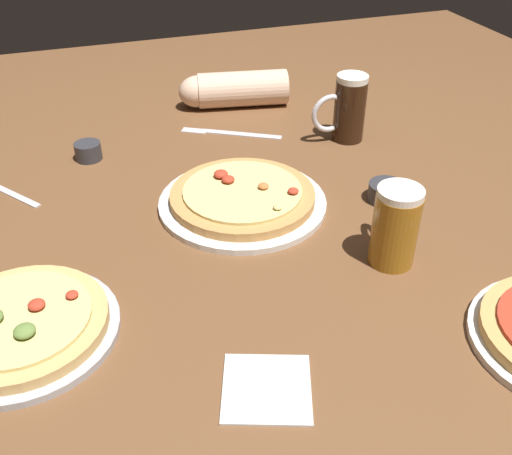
{
  "coord_description": "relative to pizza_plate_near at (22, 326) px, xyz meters",
  "views": [
    {
      "loc": [
        -0.28,
        -0.81,
        0.62
      ],
      "look_at": [
        0.0,
        0.0,
        0.02
      ],
      "focal_mm": 41.35,
      "sensor_mm": 36.0,
      "label": 1
    }
  ],
  "objects": [
    {
      "name": "ground_plane",
      "position": [
        0.4,
        0.12,
        -0.03
      ],
      "size": [
        2.4,
        2.4,
        0.03
      ],
      "primitive_type": "cube",
      "color": "brown"
    },
    {
      "name": "diner_arm",
      "position": [
        0.53,
        0.7,
        0.03
      ],
      "size": [
        0.28,
        0.13,
        0.09
      ],
      "color": "beige",
      "rests_on": "ground_plane"
    },
    {
      "name": "ramekin_butter",
      "position": [
        0.15,
        0.52,
        0.0
      ],
      "size": [
        0.06,
        0.06,
        0.04
      ],
      "primitive_type": "cylinder",
      "color": "#333338",
      "rests_on": "ground_plane"
    },
    {
      "name": "pizza_plate_far",
      "position": [
        0.41,
        0.23,
        -0.0
      ],
      "size": [
        0.32,
        0.32,
        0.05
      ],
      "color": "silver",
      "rests_on": "ground_plane"
    },
    {
      "name": "beer_mug_amber",
      "position": [
        0.72,
        0.43,
        0.06
      ],
      "size": [
        0.13,
        0.07,
        0.15
      ],
      "color": "black",
      "rests_on": "ground_plane"
    },
    {
      "name": "napkin_folded",
      "position": [
        0.3,
        -0.21,
        -0.01
      ],
      "size": [
        0.15,
        0.15,
        0.01
      ],
      "primitive_type": "cube",
      "rotation": [
        0.0,
        0.0,
        -0.35
      ],
      "color": "silver",
      "rests_on": "ground_plane"
    },
    {
      "name": "pizza_plate_near",
      "position": [
        0.0,
        0.0,
        0.0
      ],
      "size": [
        0.28,
        0.28,
        0.05
      ],
      "color": "#B2B2B7",
      "rests_on": "ground_plane"
    },
    {
      "name": "ramekin_sauce",
      "position": [
        0.68,
        0.16,
        0.0
      ],
      "size": [
        0.07,
        0.07,
        0.04
      ],
      "primitive_type": "cylinder",
      "color": "#333338",
      "rests_on": "ground_plane"
    },
    {
      "name": "beer_mug_dark",
      "position": [
        0.59,
        -0.01,
        0.05
      ],
      "size": [
        0.08,
        0.13,
        0.14
      ],
      "color": "#9E6619",
      "rests_on": "ground_plane"
    },
    {
      "name": "fork_left",
      "position": [
        -0.03,
        0.44,
        -0.01
      ],
      "size": [
        0.14,
        0.18,
        0.01
      ],
      "color": "silver",
      "rests_on": "ground_plane"
    },
    {
      "name": "knife_right",
      "position": [
        0.48,
        0.54,
        -0.01
      ],
      "size": [
        0.22,
        0.14,
        0.01
      ],
      "color": "silver",
      "rests_on": "ground_plane"
    }
  ]
}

